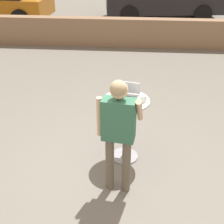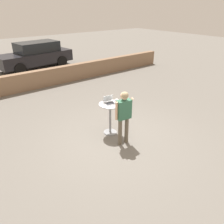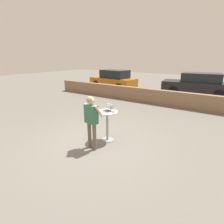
{
  "view_description": "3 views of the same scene",
  "coord_description": "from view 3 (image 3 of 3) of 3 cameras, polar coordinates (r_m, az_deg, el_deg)",
  "views": [
    {
      "loc": [
        0.24,
        -3.39,
        3.0
      ],
      "look_at": [
        -0.04,
        0.1,
        0.99
      ],
      "focal_mm": 50.0,
      "sensor_mm": 36.0,
      "label": 1
    },
    {
      "loc": [
        -3.46,
        -4.22,
        3.62
      ],
      "look_at": [
        -0.03,
        0.16,
        0.88
      ],
      "focal_mm": 35.0,
      "sensor_mm": 36.0,
      "label": 2
    },
    {
      "loc": [
        3.18,
        -3.78,
        2.62
      ],
      "look_at": [
        0.35,
        0.38,
        1.03
      ],
      "focal_mm": 28.0,
      "sensor_mm": 36.0,
      "label": 3
    }
  ],
  "objects": [
    {
      "name": "ground_plane",
      "position": [
        5.59,
        -5.27,
        -10.5
      ],
      "size": [
        50.0,
        50.0,
        0.0
      ],
      "primitive_type": "plane",
      "color": "slate"
    },
    {
      "name": "pavement_kerb",
      "position": [
        10.42,
        15.74,
        4.66
      ],
      "size": [
        15.87,
        0.35,
        0.83
      ],
      "color": "#84664C",
      "rests_on": "ground_plane"
    },
    {
      "name": "cafe_table",
      "position": [
        5.57,
        -1.55,
        -3.06
      ],
      "size": [
        0.67,
        0.67,
        0.99
      ],
      "color": "gray",
      "rests_on": "ground_plane"
    },
    {
      "name": "laptop",
      "position": [
        5.48,
        -1.14,
        0.77
      ],
      "size": [
        0.37,
        0.38,
        0.22
      ],
      "color": "silver",
      "rests_on": "cafe_table"
    },
    {
      "name": "coffee_mug",
      "position": [
        5.3,
        0.34,
        0.14
      ],
      "size": [
        0.13,
        0.1,
        0.09
      ],
      "color": "white",
      "rests_on": "cafe_table"
    },
    {
      "name": "standing_person",
      "position": [
        4.98,
        -6.8,
        -1.47
      ],
      "size": [
        0.56,
        0.33,
        1.6
      ],
      "color": "brown",
      "rests_on": "ground_plane"
    },
    {
      "name": "parked_car_near_street",
      "position": [
        13.55,
        26.16,
        8.1
      ],
      "size": [
        4.63,
        2.2,
        1.6
      ],
      "color": "black",
      "rests_on": "ground_plane"
    },
    {
      "name": "parked_car_further_down",
      "position": [
        14.78,
        0.49,
        10.52
      ],
      "size": [
        4.06,
        2.04,
        1.62
      ],
      "color": "#B76B19",
      "rests_on": "ground_plane"
    }
  ]
}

